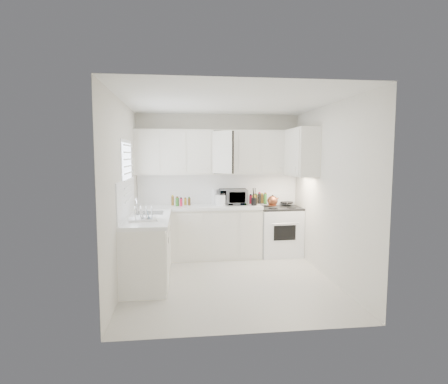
{
  "coord_description": "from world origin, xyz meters",
  "views": [
    {
      "loc": [
        -0.69,
        -5.13,
        1.85
      ],
      "look_at": [
        0.0,
        0.7,
        1.25
      ],
      "focal_mm": 29.0,
      "sensor_mm": 36.0,
      "label": 1
    }
  ],
  "objects": [
    {
      "name": "window_blinds",
      "position": [
        -1.48,
        0.35,
        1.55
      ],
      "size": [
        0.06,
        0.96,
        1.06
      ],
      "primitive_type": null,
      "color": "white",
      "rests_on": "wall_left"
    },
    {
      "name": "sauce_right_0",
      "position": [
        0.58,
        1.46,
        1.05
      ],
      "size": [
        0.06,
        0.06,
        0.19
      ],
      "primitive_type": "cylinder",
      "color": "#CF1B41",
      "rests_on": "countertop_back"
    },
    {
      "name": "paper_towel",
      "position": [
        -0.08,
        1.52,
        1.08
      ],
      "size": [
        0.12,
        0.12,
        0.27
      ],
      "primitive_type": "cylinder",
      "color": "white",
      "rests_on": "countertop_back"
    },
    {
      "name": "spice_left_4",
      "position": [
        -0.55,
        1.42,
        1.02
      ],
      "size": [
        0.06,
        0.06,
        0.13
      ],
      "primitive_type": "cylinder",
      "color": "brown",
      "rests_on": "countertop_back"
    },
    {
      "name": "backsplash_left",
      "position": [
        -1.49,
        0.2,
        1.23
      ],
      "size": [
        0.02,
        1.6,
        0.55
      ],
      "primitive_type": "cube",
      "color": "white",
      "rests_on": "wall_left"
    },
    {
      "name": "floor",
      "position": [
        0.0,
        0.0,
        0.0
      ],
      "size": [
        3.2,
        3.2,
        0.0
      ],
      "primitive_type": "plane",
      "color": "beige",
      "rests_on": "ground"
    },
    {
      "name": "spice_left_1",
      "position": [
        -0.78,
        1.33,
        1.02
      ],
      "size": [
        0.06,
        0.06,
        0.13
      ],
      "primitive_type": "cylinder",
      "color": "#2E7226",
      "rests_on": "countertop_back"
    },
    {
      "name": "sauce_right_1",
      "position": [
        0.64,
        1.4,
        1.05
      ],
      "size": [
        0.06,
        0.06,
        0.19
      ],
      "primitive_type": "cylinder",
      "color": "gold",
      "rests_on": "countertop_back"
    },
    {
      "name": "countertop_left",
      "position": [
        -1.19,
        0.2,
        0.93
      ],
      "size": [
        0.64,
        1.62,
        0.05
      ],
      "primitive_type": "cube",
      "color": "white",
      "rests_on": "lower_cabinets_left"
    },
    {
      "name": "upper_cabinets_back",
      "position": [
        0.0,
        1.44,
        1.5
      ],
      "size": [
        3.0,
        0.33,
        0.8
      ],
      "primitive_type": null,
      "color": "silver",
      "rests_on": "wall_back"
    },
    {
      "name": "spice_left_2",
      "position": [
        -0.7,
        1.42,
        1.02
      ],
      "size": [
        0.06,
        0.06,
        0.13
      ],
      "primitive_type": "cylinder",
      "color": "#CF1B41",
      "rests_on": "countertop_back"
    },
    {
      "name": "sauce_right_3",
      "position": [
        0.74,
        1.4,
        1.05
      ],
      "size": [
        0.06,
        0.06,
        0.19
      ],
      "primitive_type": "cylinder",
      "color": "black",
      "rests_on": "countertop_back"
    },
    {
      "name": "backsplash_back",
      "position": [
        0.0,
        1.59,
        1.23
      ],
      "size": [
        2.98,
        0.02,
        0.55
      ],
      "primitive_type": "cube",
      "color": "white",
      "rests_on": "wall_back"
    },
    {
      "name": "ceiling",
      "position": [
        0.0,
        0.0,
        2.6
      ],
      "size": [
        3.2,
        3.2,
        0.0
      ],
      "primitive_type": "plane",
      "rotation": [
        3.14,
        0.0,
        0.0
      ],
      "color": "white",
      "rests_on": "ground"
    },
    {
      "name": "lower_cabinets_left",
      "position": [
        -1.2,
        0.2,
        0.45
      ],
      "size": [
        0.6,
        1.6,
        0.9
      ],
      "primitive_type": null,
      "color": "silver",
      "rests_on": "floor"
    },
    {
      "name": "tea_kettle",
      "position": [
        0.93,
        1.15,
        1.05
      ],
      "size": [
        0.25,
        0.22,
        0.22
      ],
      "primitive_type": null,
      "rotation": [
        0.0,
        0.0,
        0.1
      ],
      "color": "brown",
      "rests_on": "stove"
    },
    {
      "name": "utensil_crock",
      "position": [
        0.6,
        1.2,
        1.11
      ],
      "size": [
        0.11,
        0.11,
        0.33
      ],
      "primitive_type": null,
      "rotation": [
        0.0,
        0.0,
        0.04
      ],
      "color": "black",
      "rests_on": "countertop_back"
    },
    {
      "name": "sauce_right_5",
      "position": [
        0.85,
        1.4,
        1.05
      ],
      "size": [
        0.06,
        0.06,
        0.19
      ],
      "primitive_type": "cylinder",
      "color": "#2E7226",
      "rests_on": "countertop_back"
    },
    {
      "name": "stove",
      "position": [
        1.11,
        1.31,
        0.57
      ],
      "size": [
        0.77,
        0.64,
        1.15
      ],
      "primitive_type": null,
      "rotation": [
        0.0,
        0.0,
        0.04
      ],
      "color": "white",
      "rests_on": "floor"
    },
    {
      "name": "wall_right",
      "position": [
        1.5,
        0.0,
        1.3
      ],
      "size": [
        0.0,
        3.2,
        3.2
      ],
      "primitive_type": "plane",
      "rotation": [
        1.57,
        0.0,
        -1.57
      ],
      "color": "silver",
      "rests_on": "ground"
    },
    {
      "name": "spice_left_0",
      "position": [
        -0.85,
        1.42,
        1.02
      ],
      "size": [
        0.06,
        0.06,
        0.13
      ],
      "primitive_type": "cylinder",
      "color": "brown",
      "rests_on": "countertop_back"
    },
    {
      "name": "wall_back",
      "position": [
        0.0,
        1.6,
        1.3
      ],
      "size": [
        3.0,
        0.0,
        3.0
      ],
      "primitive_type": "plane",
      "rotation": [
        1.57,
        0.0,
        0.0
      ],
      "color": "silver",
      "rests_on": "ground"
    },
    {
      "name": "sauce_right_4",
      "position": [
        0.8,
        1.46,
        1.05
      ],
      "size": [
        0.06,
        0.06,
        0.19
      ],
      "primitive_type": "cylinder",
      "color": "brown",
      "rests_on": "countertop_back"
    },
    {
      "name": "countertop_back",
      "position": [
        -0.39,
        1.29,
        0.93
      ],
      "size": [
        2.24,
        0.64,
        0.05
      ],
      "primitive_type": "cube",
      "color": "white",
      "rests_on": "lower_cabinets_back"
    },
    {
      "name": "sink",
      "position": [
        -1.19,
        0.55,
        1.07
      ],
      "size": [
        0.42,
        0.38,
        0.3
      ],
      "primitive_type": null,
      "color": "gray",
      "rests_on": "countertop_left"
    },
    {
      "name": "wall_front",
      "position": [
        0.0,
        -1.6,
        1.3
      ],
      "size": [
        3.0,
        0.0,
        3.0
      ],
      "primitive_type": "plane",
      "rotation": [
        -1.57,
        0.0,
        0.0
      ],
      "color": "silver",
      "rests_on": "ground"
    },
    {
      "name": "frying_pan",
      "position": [
        1.29,
        1.47,
        0.96
      ],
      "size": [
        0.33,
        0.45,
        0.04
      ],
      "primitive_type": null,
      "rotation": [
        0.0,
        0.0,
        -0.22
      ],
      "color": "black",
      "rests_on": "stove"
    },
    {
      "name": "microwave",
      "position": [
        0.25,
        1.36,
        1.12
      ],
      "size": [
        0.51,
        0.29,
        0.34
      ],
      "primitive_type": "imported",
      "rotation": [
        0.0,
        0.0,
        -0.01
      ],
      "color": "gray",
      "rests_on": "countertop_back"
    },
    {
      "name": "dish_rack",
      "position": [
        -1.23,
        -0.08,
        1.06
      ],
      "size": [
        0.42,
        0.33,
        0.21
      ],
      "primitive_type": null,
      "rotation": [
        0.0,
        0.0,
        0.13
      ],
      "color": "white",
      "rests_on": "countertop_left"
    },
    {
      "name": "wall_left",
      "position": [
        -1.5,
        0.0,
        1.3
      ],
      "size": [
        0.0,
        3.2,
        3.2
      ],
      "primitive_type": "plane",
      "rotation": [
        1.57,
        0.0,
        1.57
      ],
      "color": "silver",
      "rests_on": "ground"
    },
    {
      "name": "upper_cabinets_right",
      "position": [
        1.33,
        0.82,
        1.5
      ],
      "size": [
        0.33,
        0.9,
        0.8
      ],
      "primitive_type": null,
      "color": "silver",
      "rests_on": "wall_right"
    },
    {
      "name": "lower_cabinets_back",
      "position": [
        -0.39,
        1.3,
        0.45
      ],
      "size": [
        2.22,
        0.6,
        0.9
      ],
      "primitive_type": null,
      "color": "silver",
      "rests_on": "floor"
    },
    {
      "name": "sauce_right_2",
      "position": [
        0.69,
        1.46,
        1.05
      ],
      "size": [
        0.06,
        0.06,
        0.19
      ],
      "primitive_type": "cylinder",
      "color": "brown",
      "rests_on": "countertop_back"
    },
    {
      "name": "spice_left_3",
      "position": [
        -0.62,
        1.33,
        1.02
      ],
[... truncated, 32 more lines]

